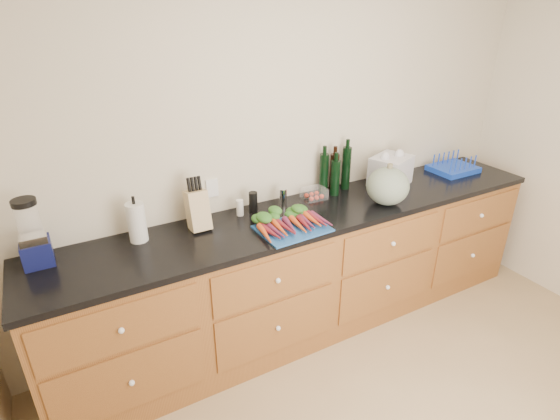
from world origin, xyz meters
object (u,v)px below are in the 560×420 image
knife_block (198,210)px  tomato_box (314,194)px  cutting_board (292,228)px  squash (388,186)px  dish_rack (453,167)px  blender_appliance (33,237)px  carrots (289,221)px  paper_towel (137,222)px

knife_block → tomato_box: 0.88m
cutting_board → squash: size_ratio=1.44×
tomato_box → dish_rack: size_ratio=0.46×
blender_appliance → knife_block: size_ratio=1.54×
carrots → blender_appliance: blender_appliance is taller
paper_towel → dish_rack: 2.55m
cutting_board → carrots: 0.05m
blender_appliance → dish_rack: 3.08m
cutting_board → squash: squash is taller
cutting_board → paper_towel: size_ratio=1.77×
cutting_board → squash: (0.77, 0.01, 0.13)m
paper_towel → knife_block: (0.36, -0.02, 0.00)m
carrots → dish_rack: (1.69, 0.20, -0.00)m
tomato_box → carrots: bearing=-142.4°
cutting_board → tomato_box: tomato_box is taller
tomato_box → dish_rack: 1.32m
blender_appliance → cutting_board: bearing=-12.9°
paper_towel → squash: bearing=-10.7°
blender_appliance → dish_rack: (3.08, -0.08, -0.13)m
cutting_board → blender_appliance: 1.43m
carrots → knife_block: knife_block is taller
blender_appliance → dish_rack: blender_appliance is taller
paper_towel → knife_block: knife_block is taller
carrots → paper_towel: (-0.86, 0.28, 0.08)m
squash → blender_appliance: bearing=172.0°
squash → paper_towel: (-1.63, 0.31, -0.01)m
knife_block → dish_rack: knife_block is taller
paper_towel → tomato_box: 1.24m
carrots → squash: size_ratio=1.49×
paper_towel → dish_rack: (2.55, -0.08, -0.08)m
squash → knife_block: squash is taller
blender_appliance → tomato_box: size_ratio=2.31×
carrots → dish_rack: bearing=6.7°
cutting_board → knife_block: knife_block is taller
squash → cutting_board: bearing=-179.0°
squash → blender_appliance: (-2.15, 0.30, 0.04)m
carrots → tomato_box: tomato_box is taller
squash → dish_rack: size_ratio=0.82×
cutting_board → tomato_box: bearing=41.4°
cutting_board → dish_rack: size_ratio=1.18×
knife_block → dish_rack: size_ratio=0.69×
blender_appliance → squash: bearing=-8.0°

